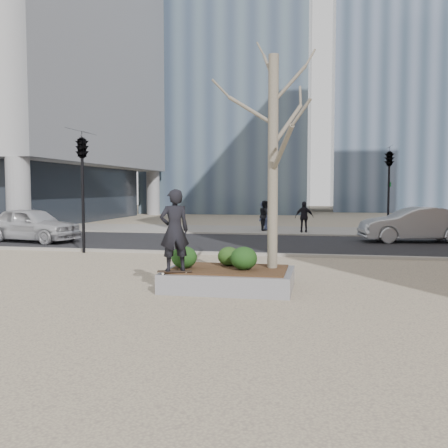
% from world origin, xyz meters
% --- Properties ---
extents(ground, '(120.00, 120.00, 0.00)m').
position_xyz_m(ground, '(0.00, 0.00, 0.00)').
color(ground, tan).
rests_on(ground, ground).
extents(street, '(60.00, 8.00, 0.02)m').
position_xyz_m(street, '(0.00, 10.00, 0.01)').
color(street, black).
rests_on(street, ground).
extents(far_sidewalk, '(60.00, 6.00, 0.02)m').
position_xyz_m(far_sidewalk, '(0.00, 17.00, 0.01)').
color(far_sidewalk, gray).
rests_on(far_sidewalk, ground).
extents(planter, '(3.00, 2.00, 0.45)m').
position_xyz_m(planter, '(1.00, 0.00, 0.23)').
color(planter, gray).
rests_on(planter, ground).
extents(planter_mulch, '(2.70, 1.70, 0.04)m').
position_xyz_m(planter_mulch, '(1.00, 0.00, 0.47)').
color(planter_mulch, '#382314').
rests_on(planter_mulch, planter).
extents(sycamore_tree, '(2.80, 2.80, 6.60)m').
position_xyz_m(sycamore_tree, '(2.00, 0.30, 3.79)').
color(sycamore_tree, gray).
rests_on(sycamore_tree, planter_mulch).
extents(shrub_left, '(0.62, 0.62, 0.52)m').
position_xyz_m(shrub_left, '(-0.05, -0.17, 0.75)').
color(shrub_left, '#133E13').
rests_on(shrub_left, planter_mulch).
extents(shrub_middle, '(0.54, 0.54, 0.46)m').
position_xyz_m(shrub_middle, '(0.92, 0.41, 0.72)').
color(shrub_middle, '#1C3D13').
rests_on(shrub_middle, planter_mulch).
extents(shrub_right, '(0.63, 0.63, 0.54)m').
position_xyz_m(shrub_right, '(1.38, -0.14, 0.76)').
color(shrub_right, '#1B3E13').
rests_on(shrub_right, planter_mulch).
extents(skateboard, '(0.81, 0.37, 0.08)m').
position_xyz_m(skateboard, '(-0.10, -0.79, 0.49)').
color(skateboard, black).
rests_on(skateboard, planter).
extents(skateboarder, '(0.80, 0.71, 1.84)m').
position_xyz_m(skateboarder, '(-0.10, -0.79, 1.44)').
color(skateboarder, black).
rests_on(skateboarder, skateboard).
extents(police_car, '(4.77, 2.67, 1.53)m').
position_xyz_m(police_car, '(-9.54, 8.69, 0.79)').
color(police_car, silver).
rests_on(police_car, street).
extents(car_silver, '(4.91, 2.38, 1.55)m').
position_xyz_m(car_silver, '(7.26, 11.78, 0.80)').
color(car_silver, '#A2A5AA').
rests_on(car_silver, street).
extents(pedestrian_a, '(0.79, 0.94, 1.70)m').
position_xyz_m(pedestrian_a, '(0.09, 16.57, 0.87)').
color(pedestrian_a, black).
rests_on(pedestrian_a, far_sidewalk).
extents(pedestrian_b, '(0.96, 1.22, 1.66)m').
position_xyz_m(pedestrian_b, '(0.04, 16.78, 0.86)').
color(pedestrian_b, '#3C476D').
rests_on(pedestrian_b, far_sidewalk).
extents(pedestrian_c, '(1.01, 0.47, 1.68)m').
position_xyz_m(pedestrian_c, '(2.30, 15.77, 0.86)').
color(pedestrian_c, black).
rests_on(pedestrian_c, far_sidewalk).
extents(traffic_light_near, '(0.60, 2.48, 4.50)m').
position_xyz_m(traffic_light_near, '(-5.50, 5.60, 2.25)').
color(traffic_light_near, black).
rests_on(traffic_light_near, ground).
extents(traffic_light_far, '(0.60, 2.48, 4.50)m').
position_xyz_m(traffic_light_far, '(6.50, 14.60, 2.25)').
color(traffic_light_far, black).
rests_on(traffic_light_far, ground).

